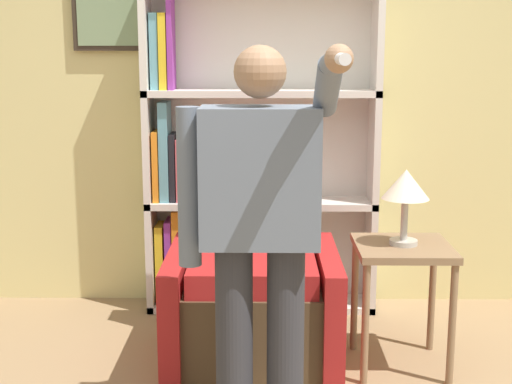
% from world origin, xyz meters
% --- Properties ---
extents(wall_back, '(8.00, 0.11, 2.80)m').
position_xyz_m(wall_back, '(-0.01, 2.03, 1.40)').
color(wall_back, '#DBCC84').
rests_on(wall_back, ground_plane).
extents(bookcase, '(1.39, 0.28, 2.00)m').
position_xyz_m(bookcase, '(-0.36, 1.87, 0.96)').
color(bookcase, silver).
rests_on(bookcase, ground_plane).
extents(armchair, '(0.86, 0.81, 1.17)m').
position_xyz_m(armchair, '(-0.27, 1.11, 0.37)').
color(armchair, '#4C3823').
rests_on(armchair, ground_plane).
extents(person_standing, '(0.61, 0.78, 1.60)m').
position_xyz_m(person_standing, '(-0.23, 0.29, 0.92)').
color(person_standing, '#2D2D33').
rests_on(person_standing, ground_plane).
extents(side_table, '(0.47, 0.47, 0.64)m').
position_xyz_m(side_table, '(0.48, 1.01, 0.53)').
color(side_table, '#846647').
rests_on(side_table, ground_plane).
extents(table_lamp, '(0.23, 0.23, 0.38)m').
position_xyz_m(table_lamp, '(0.48, 1.01, 0.92)').
color(table_lamp, '#B7B2A8').
rests_on(table_lamp, side_table).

